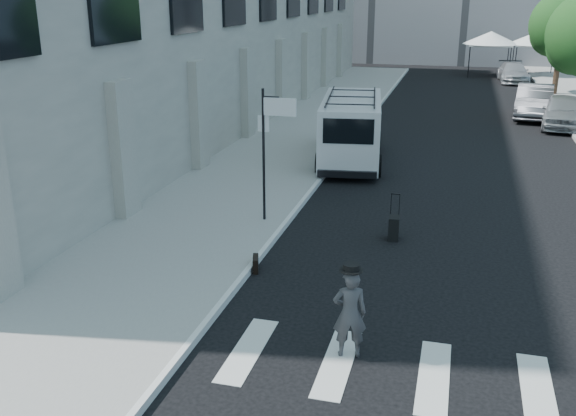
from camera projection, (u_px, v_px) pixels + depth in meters
The scene contains 13 objects.
ground at pixel (336, 285), 13.76m from camera, with size 120.00×120.00×0.00m, color black.
sidewalk_left at pixel (312, 127), 29.41m from camera, with size 4.50×48.00×0.15m, color gray.
sign_pole at pixel (272, 128), 16.41m from camera, with size 1.03×0.07×3.50m.
tree_far at pixel (560, 27), 37.29m from camera, with size 3.80×3.83×6.03m.
tent_left at pixel (491, 38), 46.64m from camera, with size 4.00×4.00×3.20m.
tent_right at pixel (537, 38), 46.31m from camera, with size 4.00×4.00×3.20m.
businessman at pixel (350, 314), 10.85m from camera, with size 0.58×0.38×1.60m, color #3E3E41.
briefcase at pixel (256, 264), 14.40m from camera, with size 0.12×0.44×0.34m, color black.
suitcase at pixel (394, 228), 16.19m from camera, with size 0.29×0.43×1.16m.
cargo_van at pixel (351, 129), 23.39m from camera, with size 2.81×6.42×2.34m.
parked_car_a at pixel (563, 111), 29.32m from camera, with size 1.77×4.40×1.50m, color gray.
parked_car_b at pixel (534, 101), 31.70m from camera, with size 1.68×4.81×1.59m, color #53555B.
parked_car_c at pixel (513, 73), 44.00m from camera, with size 1.85×4.55×1.32m, color #A2A5A9.
Camera 1 is at (2.25, -12.34, 5.98)m, focal length 40.00 mm.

